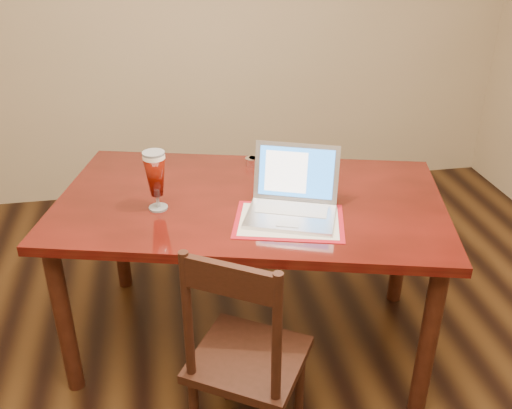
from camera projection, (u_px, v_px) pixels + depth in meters
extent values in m
cube|color=tan|center=(192.00, 5.00, 3.75)|extent=(4.50, 0.01, 2.70)
cube|color=#4F0E0A|center=(250.00, 203.00, 2.53)|extent=(1.88, 1.36, 0.04)
cylinder|color=#38180E|center=(64.00, 320.00, 2.43)|extent=(0.07, 0.07, 0.75)
cylinder|color=#38180E|center=(428.00, 341.00, 2.31)|extent=(0.07, 0.07, 0.75)
cylinder|color=#38180E|center=(119.00, 228.00, 3.12)|extent=(0.07, 0.07, 0.75)
cylinder|color=#38180E|center=(401.00, 240.00, 3.00)|extent=(0.07, 0.07, 0.75)
cube|color=maroon|center=(289.00, 221.00, 2.34)|extent=(0.51, 0.42, 0.00)
cube|color=beige|center=(289.00, 221.00, 2.33)|extent=(0.46, 0.37, 0.00)
cube|color=#BBBBC0|center=(290.00, 217.00, 2.35)|extent=(0.43, 0.36, 0.02)
cube|color=silver|center=(292.00, 209.00, 2.39)|extent=(0.32, 0.21, 0.00)
cube|color=silver|center=(288.00, 223.00, 2.28)|extent=(0.11, 0.09, 0.00)
cube|color=#BBBBC0|center=(296.00, 172.00, 2.42)|extent=(0.36, 0.20, 0.24)
cube|color=blue|center=(296.00, 173.00, 2.42)|extent=(0.32, 0.17, 0.20)
cube|color=white|center=(286.00, 172.00, 2.42)|extent=(0.18, 0.11, 0.17)
cylinder|color=silver|center=(158.00, 208.00, 2.43)|extent=(0.08, 0.08, 0.01)
cylinder|color=silver|center=(158.00, 201.00, 2.42)|extent=(0.01, 0.01, 0.06)
cylinder|color=white|center=(154.00, 156.00, 2.32)|extent=(0.09, 0.09, 0.02)
cylinder|color=silver|center=(153.00, 153.00, 2.31)|extent=(0.09, 0.09, 0.01)
cylinder|color=white|center=(255.00, 161.00, 2.83)|extent=(0.06, 0.06, 0.04)
cylinder|color=white|center=(251.00, 162.00, 2.82)|extent=(0.06, 0.06, 0.04)
cube|color=black|center=(249.00, 359.00, 2.17)|extent=(0.55, 0.54, 0.04)
cylinder|color=black|center=(227.00, 364.00, 2.45)|extent=(0.04, 0.04, 0.39)
cylinder|color=black|center=(300.00, 384.00, 2.34)|extent=(0.04, 0.04, 0.39)
cylinder|color=black|center=(187.00, 315.00, 1.96)|extent=(0.03, 0.03, 0.52)
cylinder|color=black|center=(277.00, 339.00, 1.86)|extent=(0.03, 0.03, 0.52)
cube|color=black|center=(230.00, 280.00, 1.82)|extent=(0.29, 0.20, 0.12)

